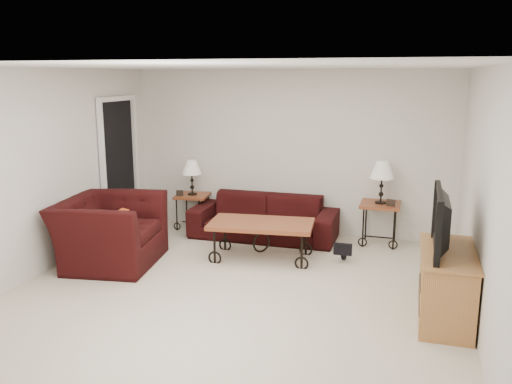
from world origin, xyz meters
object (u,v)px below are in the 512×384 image
(lamp_right, at_px, (382,182))
(armchair, at_px, (110,231))
(sofa, at_px, (264,217))
(television, at_px, (449,221))
(coffee_table, at_px, (261,240))
(side_table_left, at_px, (193,211))
(side_table_right, at_px, (379,224))
(backpack, at_px, (344,243))
(tv_stand, at_px, (446,285))
(lamp_left, at_px, (192,177))

(lamp_right, relative_size, armchair, 0.46)
(sofa, relative_size, armchair, 1.64)
(television, bearing_deg, coffee_table, -118.00)
(armchair, relative_size, television, 1.25)
(lamp_right, height_order, coffee_table, lamp_right)
(lamp_right, bearing_deg, television, -71.14)
(side_table_left, bearing_deg, side_table_right, 0.00)
(coffee_table, height_order, backpack, coffee_table)
(tv_stand, relative_size, television, 1.12)
(side_table_right, bearing_deg, side_table_left, -180.00)
(side_table_right, xyz_separation_m, tv_stand, (0.81, -2.31, 0.05))
(side_table_right, bearing_deg, television, -71.14)
(lamp_left, height_order, television, television)
(side_table_left, distance_m, coffee_table, 1.84)
(side_table_left, height_order, coffee_table, side_table_left)
(coffee_table, height_order, television, television)
(lamp_left, height_order, coffee_table, lamp_left)
(armchair, bearing_deg, sofa, -52.04)
(backpack, bearing_deg, tv_stand, -72.95)
(armchair, distance_m, tv_stand, 4.13)
(side_table_left, xyz_separation_m, television, (3.72, -2.31, 0.74))
(armchair, relative_size, tv_stand, 1.12)
(lamp_right, xyz_separation_m, armchair, (-3.30, -1.84, -0.48))
(lamp_left, bearing_deg, television, -31.84)
(sofa, bearing_deg, armchair, -133.94)
(sofa, bearing_deg, side_table_left, 171.70)
(lamp_left, relative_size, armchair, 0.42)
(lamp_left, distance_m, backpack, 2.74)
(side_table_left, bearing_deg, coffee_table, -37.15)
(side_table_left, height_order, tv_stand, tv_stand)
(armchair, distance_m, backpack, 3.07)
(side_table_left, height_order, lamp_left, lamp_left)
(lamp_right, distance_m, backpack, 1.16)
(tv_stand, bearing_deg, side_table_right, 109.31)
(tv_stand, bearing_deg, sofa, 139.65)
(side_table_right, distance_m, coffee_table, 1.84)
(side_table_right, relative_size, coffee_table, 0.45)
(lamp_right, distance_m, television, 2.44)
(lamp_left, xyz_separation_m, tv_stand, (3.74, -2.31, -0.47))
(sofa, height_order, armchair, armchair)
(side_table_right, xyz_separation_m, lamp_left, (-2.93, -0.00, 0.52))
(side_table_right, xyz_separation_m, armchair, (-3.30, -1.84, 0.13))
(sofa, xyz_separation_m, tv_stand, (2.51, -2.13, 0.04))
(coffee_table, height_order, tv_stand, tv_stand)
(sofa, relative_size, lamp_right, 3.57)
(backpack, bearing_deg, sofa, 129.97)
(television, bearing_deg, backpack, -140.84)
(lamp_right, relative_size, backpack, 1.30)
(sofa, relative_size, backpack, 4.64)
(side_table_left, xyz_separation_m, tv_stand, (3.74, -2.31, 0.08))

